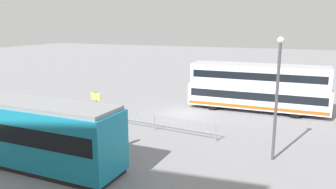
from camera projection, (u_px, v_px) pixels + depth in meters
ground_plane at (184, 114)px, 27.54m from camera, size 160.00×160.00×0.00m
double_decker_bus at (257, 87)px, 28.06m from camera, size 11.57×2.66×4.01m
tram_yellow at (8, 128)px, 17.91m from camera, size 13.67×2.97×3.49m
pedestrian_near_railing at (97, 114)px, 23.47m from camera, size 0.45×0.45×1.81m
pedestrian_crossing at (118, 132)px, 19.74m from camera, size 0.36×0.33×1.78m
pedestrian_railing at (154, 120)px, 23.10m from camera, size 9.10×1.23×1.08m
info_sign at (96, 101)px, 25.03m from camera, size 0.94×0.21×2.34m
street_lamp at (277, 90)px, 17.43m from camera, size 0.36×0.36×6.70m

